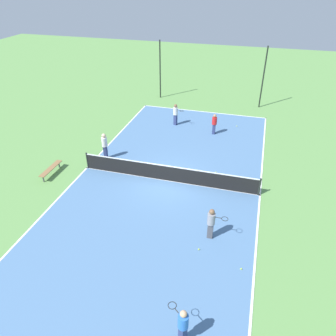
{
  "coord_description": "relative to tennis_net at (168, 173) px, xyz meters",
  "views": [
    {
      "loc": [
        4.42,
        -15.56,
        10.94
      ],
      "look_at": [
        0.0,
        0.0,
        0.9
      ],
      "focal_mm": 35.0,
      "sensor_mm": 36.0,
      "label": 1
    }
  ],
  "objects": [
    {
      "name": "player_baseline_gray",
      "position": [
        3.21,
        -4.06,
        0.4
      ],
      "size": [
        0.93,
        0.36,
        1.66
      ],
      "rotation": [
        0.0,
        0.0,
        6.28
      ],
      "color": "#4C4C51",
      "rests_on": "court_surface"
    },
    {
      "name": "tennis_ball_right_alley",
      "position": [
        4.8,
        -5.61,
        -0.52
      ],
      "size": [
        0.07,
        0.07,
        0.07
      ],
      "primitive_type": "sphere",
      "color": "#CCE033",
      "rests_on": "court_surface"
    },
    {
      "name": "tennis_ball_far_baseline",
      "position": [
        3.17,
        8.89,
        -0.52
      ],
      "size": [
        0.07,
        0.07,
        0.07
      ],
      "primitive_type": "sphere",
      "color": "#CCE033",
      "rests_on": "court_surface"
    },
    {
      "name": "court_surface",
      "position": [
        0.0,
        0.0,
        -0.56
      ],
      "size": [
        10.79,
        22.57,
        0.02
      ],
      "color": "#4C729E",
      "rests_on": "ground_plane"
    },
    {
      "name": "tennis_ball_midcourt",
      "position": [
        2.61,
        1.66,
        -0.52
      ],
      "size": [
        0.07,
        0.07,
        0.07
      ],
      "primitive_type": "sphere",
      "color": "#CCE033",
      "rests_on": "court_surface"
    },
    {
      "name": "player_near_white",
      "position": [
        -4.68,
        1.43,
        0.49
      ],
      "size": [
        0.39,
        0.39,
        1.81
      ],
      "rotation": [
        0.0,
        0.0,
        4.79
      ],
      "color": "navy",
      "rests_on": "court_surface"
    },
    {
      "name": "fence_post_back_left",
      "position": [
        -4.67,
        13.75,
        2.09
      ],
      "size": [
        0.12,
        0.12,
        5.32
      ],
      "color": "black",
      "rests_on": "ground_plane"
    },
    {
      "name": "fence_post_back_right",
      "position": [
        4.67,
        13.75,
        2.09
      ],
      "size": [
        0.12,
        0.12,
        5.32
      ],
      "color": "black",
      "rests_on": "ground_plane"
    },
    {
      "name": "tennis_net",
      "position": [
        0.0,
        0.0,
        0.0
      ],
      "size": [
        10.59,
        0.1,
        1.08
      ],
      "color": "black",
      "rests_on": "court_surface"
    },
    {
      "name": "tennis_ball_near_net",
      "position": [
        2.87,
        -5.0,
        -0.52
      ],
      "size": [
        0.07,
        0.07,
        0.07
      ],
      "primitive_type": "sphere",
      "color": "#CCE033",
      "rests_on": "court_surface"
    },
    {
      "name": "ground_plane",
      "position": [
        0.0,
        0.0,
        -0.57
      ],
      "size": [
        80.0,
        80.0,
        0.0
      ],
      "primitive_type": "plane",
      "color": "#60934C"
    },
    {
      "name": "bench",
      "position": [
        -7.06,
        -1.26,
        -0.18
      ],
      "size": [
        0.36,
        1.99,
        0.45
      ],
      "rotation": [
        0.0,
        0.0,
        1.57
      ],
      "color": "olive",
      "rests_on": "ground_plane"
    },
    {
      "name": "player_near_blue",
      "position": [
        3.13,
        -9.26,
        0.35
      ],
      "size": [
        0.94,
        0.84,
        1.58
      ],
      "rotation": [
        0.0,
        0.0,
        2.47
      ],
      "color": "navy",
      "rests_on": "court_surface"
    },
    {
      "name": "player_coach_red",
      "position": [
        1.59,
        7.09,
        0.34
      ],
      "size": [
        0.36,
        0.36,
        1.58
      ],
      "rotation": [
        0.0,
        0.0,
        4.7
      ],
      "color": "navy",
      "rests_on": "court_surface"
    },
    {
      "name": "player_far_white",
      "position": [
        -1.62,
        7.9,
        0.44
      ],
      "size": [
        0.99,
        0.65,
        1.72
      ],
      "rotation": [
        0.0,
        0.0,
        5.91
      ],
      "color": "navy",
      "rests_on": "court_surface"
    }
  ]
}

